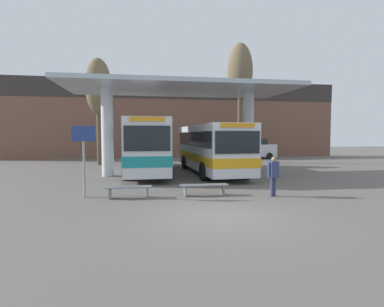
{
  "coord_description": "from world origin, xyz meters",
  "views": [
    {
      "loc": [
        -2.37,
        -8.83,
        2.48
      ],
      "look_at": [
        0.0,
        5.41,
        1.6
      ],
      "focal_mm": 28.0,
      "sensor_mm": 36.0,
      "label": 1
    }
  ],
  "objects_px": {
    "waiting_bench_mid_platform": "(129,189)",
    "parked_car_street": "(253,149)",
    "waiting_bench_near_pillar": "(204,187)",
    "poplar_tree_behind_right": "(98,88)",
    "poplar_tree_behind_left": "(240,73)",
    "transit_bus_left_bay": "(146,144)",
    "transit_bus_center_bay": "(211,147)",
    "pedestrian_waiting": "(273,172)",
    "info_sign_platform": "(84,147)"
  },
  "relations": [
    {
      "from": "transit_bus_center_bay",
      "to": "info_sign_platform",
      "type": "height_order",
      "value": "transit_bus_center_bay"
    },
    {
      "from": "waiting_bench_mid_platform",
      "to": "info_sign_platform",
      "type": "distance_m",
      "value": 2.47
    },
    {
      "from": "waiting_bench_near_pillar",
      "to": "pedestrian_waiting",
      "type": "height_order",
      "value": "pedestrian_waiting"
    },
    {
      "from": "waiting_bench_mid_platform",
      "to": "pedestrian_waiting",
      "type": "xyz_separation_m",
      "value": [
        5.77,
        -0.62,
        0.63
      ]
    },
    {
      "from": "transit_bus_center_bay",
      "to": "pedestrian_waiting",
      "type": "height_order",
      "value": "transit_bus_center_bay"
    },
    {
      "from": "parked_car_street",
      "to": "poplar_tree_behind_right",
      "type": "bearing_deg",
      "value": -166.86
    },
    {
      "from": "transit_bus_left_bay",
      "to": "poplar_tree_behind_right",
      "type": "height_order",
      "value": "poplar_tree_behind_right"
    },
    {
      "from": "transit_bus_center_bay",
      "to": "poplar_tree_behind_right",
      "type": "bearing_deg",
      "value": -42.72
    },
    {
      "from": "waiting_bench_near_pillar",
      "to": "pedestrian_waiting",
      "type": "relative_size",
      "value": 1.23
    },
    {
      "from": "transit_bus_center_bay",
      "to": "info_sign_platform",
      "type": "relative_size",
      "value": 3.58
    },
    {
      "from": "poplar_tree_behind_right",
      "to": "parked_car_street",
      "type": "xyz_separation_m",
      "value": [
        15.1,
        4.34,
        -5.33
      ]
    },
    {
      "from": "poplar_tree_behind_left",
      "to": "transit_bus_center_bay",
      "type": "bearing_deg",
      "value": -121.84
    },
    {
      "from": "transit_bus_center_bay",
      "to": "parked_car_street",
      "type": "distance_m",
      "value": 13.25
    },
    {
      "from": "info_sign_platform",
      "to": "poplar_tree_behind_left",
      "type": "height_order",
      "value": "poplar_tree_behind_left"
    },
    {
      "from": "waiting_bench_mid_platform",
      "to": "poplar_tree_behind_left",
      "type": "distance_m",
      "value": 18.36
    },
    {
      "from": "pedestrian_waiting",
      "to": "poplar_tree_behind_right",
      "type": "relative_size",
      "value": 0.18
    },
    {
      "from": "info_sign_platform",
      "to": "poplar_tree_behind_right",
      "type": "relative_size",
      "value": 0.32
    },
    {
      "from": "transit_bus_center_bay",
      "to": "waiting_bench_mid_platform",
      "type": "height_order",
      "value": "transit_bus_center_bay"
    },
    {
      "from": "info_sign_platform",
      "to": "parked_car_street",
      "type": "bearing_deg",
      "value": 52.17
    },
    {
      "from": "transit_bus_center_bay",
      "to": "parked_car_street",
      "type": "bearing_deg",
      "value": -124.95
    },
    {
      "from": "waiting_bench_near_pillar",
      "to": "poplar_tree_behind_right",
      "type": "xyz_separation_m",
      "value": [
        -6.03,
        13.91,
        6.0
      ]
    },
    {
      "from": "waiting_bench_mid_platform",
      "to": "transit_bus_center_bay",
      "type": "bearing_deg",
      "value": 55.22
    },
    {
      "from": "info_sign_platform",
      "to": "pedestrian_waiting",
      "type": "bearing_deg",
      "value": -7.75
    },
    {
      "from": "parked_car_street",
      "to": "waiting_bench_near_pillar",
      "type": "bearing_deg",
      "value": -119.31
    },
    {
      "from": "waiting_bench_near_pillar",
      "to": "pedestrian_waiting",
      "type": "bearing_deg",
      "value": -12.69
    },
    {
      "from": "info_sign_platform",
      "to": "pedestrian_waiting",
      "type": "distance_m",
      "value": 7.67
    },
    {
      "from": "waiting_bench_mid_platform",
      "to": "pedestrian_waiting",
      "type": "distance_m",
      "value": 5.84
    },
    {
      "from": "transit_bus_left_bay",
      "to": "waiting_bench_near_pillar",
      "type": "height_order",
      "value": "transit_bus_left_bay"
    },
    {
      "from": "poplar_tree_behind_left",
      "to": "info_sign_platform",
      "type": "bearing_deg",
      "value": -128.93
    },
    {
      "from": "transit_bus_left_bay",
      "to": "info_sign_platform",
      "type": "distance_m",
      "value": 8.46
    },
    {
      "from": "transit_bus_center_bay",
      "to": "pedestrian_waiting",
      "type": "bearing_deg",
      "value": 93.89
    },
    {
      "from": "waiting_bench_near_pillar",
      "to": "poplar_tree_behind_left",
      "type": "bearing_deg",
      "value": 66.23
    },
    {
      "from": "transit_bus_left_bay",
      "to": "poplar_tree_behind_left",
      "type": "relative_size",
      "value": 1.1
    },
    {
      "from": "transit_bus_left_bay",
      "to": "waiting_bench_near_pillar",
      "type": "relative_size",
      "value": 5.93
    },
    {
      "from": "transit_bus_center_bay",
      "to": "poplar_tree_behind_right",
      "type": "distance_m",
      "value": 11.42
    },
    {
      "from": "poplar_tree_behind_left",
      "to": "parked_car_street",
      "type": "xyz_separation_m",
      "value": [
        2.93,
        4.32,
        -7.0
      ]
    },
    {
      "from": "poplar_tree_behind_left",
      "to": "parked_car_street",
      "type": "distance_m",
      "value": 8.73
    },
    {
      "from": "info_sign_platform",
      "to": "transit_bus_center_bay",
      "type": "bearing_deg",
      "value": 45.07
    },
    {
      "from": "info_sign_platform",
      "to": "transit_bus_left_bay",
      "type": "bearing_deg",
      "value": 72.32
    },
    {
      "from": "pedestrian_waiting",
      "to": "poplar_tree_behind_right",
      "type": "height_order",
      "value": "poplar_tree_behind_right"
    },
    {
      "from": "waiting_bench_mid_platform",
      "to": "poplar_tree_behind_right",
      "type": "distance_m",
      "value": 15.44
    },
    {
      "from": "waiting_bench_mid_platform",
      "to": "poplar_tree_behind_left",
      "type": "bearing_deg",
      "value": 56.63
    },
    {
      "from": "transit_bus_center_bay",
      "to": "pedestrian_waiting",
      "type": "xyz_separation_m",
      "value": [
        0.83,
        -7.74,
        -0.76
      ]
    },
    {
      "from": "transit_bus_center_bay",
      "to": "poplar_tree_behind_left",
      "type": "distance_m",
      "value": 10.18
    },
    {
      "from": "waiting_bench_near_pillar",
      "to": "parked_car_street",
      "type": "xyz_separation_m",
      "value": [
        9.07,
        18.25,
        0.67
      ]
    },
    {
      "from": "waiting_bench_mid_platform",
      "to": "parked_car_street",
      "type": "distance_m",
      "value": 21.91
    },
    {
      "from": "transit_bus_center_bay",
      "to": "info_sign_platform",
      "type": "xyz_separation_m",
      "value": [
        -6.7,
        -6.71,
        0.3
      ]
    },
    {
      "from": "parked_car_street",
      "to": "info_sign_platform",
      "type": "bearing_deg",
      "value": -130.73
    },
    {
      "from": "pedestrian_waiting",
      "to": "poplar_tree_behind_left",
      "type": "height_order",
      "value": "poplar_tree_behind_left"
    },
    {
      "from": "waiting_bench_near_pillar",
      "to": "poplar_tree_behind_right",
      "type": "relative_size",
      "value": 0.22
    }
  ]
}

